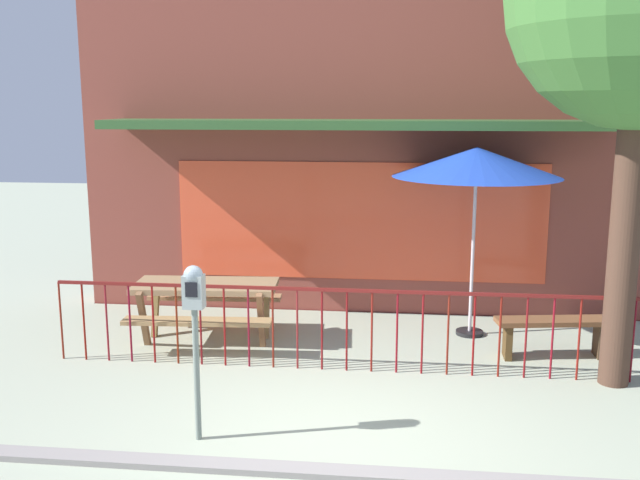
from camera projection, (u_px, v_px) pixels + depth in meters
name	position (u px, v px, depth m)	size (l,w,h in m)	color
ground	(331.00, 444.00, 6.40)	(40.00, 40.00, 0.00)	#9FA790
pub_storefront	(361.00, 118.00, 10.14)	(8.13, 1.51, 5.68)	#4E1B17
patio_fence_front	(347.00, 315.00, 8.03)	(6.85, 0.04, 0.97)	maroon
picnic_table_left	(206.00, 296.00, 9.03)	(1.88, 1.47, 0.79)	#957551
patio_umbrella	(477.00, 163.00, 9.00)	(2.14, 2.14, 2.48)	black
patio_bench	(554.00, 329.00, 8.52)	(1.43, 0.53, 0.48)	brown
parking_meter_near	(194.00, 307.00, 6.25)	(0.18, 0.17, 1.63)	slate
curb_edge	(325.00, 475.00, 5.87)	(11.38, 0.20, 0.11)	gray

